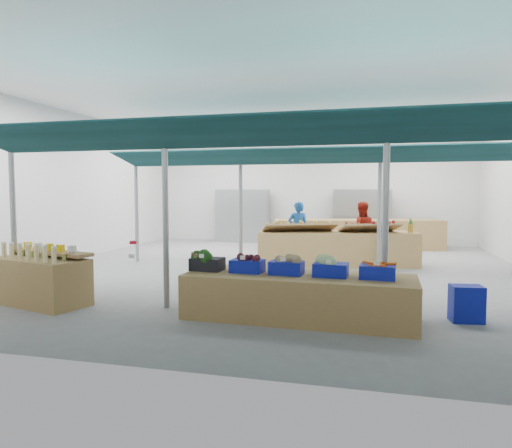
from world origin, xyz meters
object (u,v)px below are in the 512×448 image
object	(u,v)px
fruit_counter	(337,249)
vendor_right	(361,231)
bottle_shelf	(41,279)
veg_counter	(299,297)
crate_stack	(466,304)
vendor_left	(298,230)

from	to	relation	value
fruit_counter	vendor_right	xyz separation A→B (m)	(0.60, 1.10, 0.38)
bottle_shelf	veg_counter	size ratio (longest dim) A/B	0.56
crate_stack	fruit_counter	bearing A→B (deg)	114.77
fruit_counter	vendor_right	distance (m)	1.31
veg_counter	fruit_counter	size ratio (longest dim) A/B	0.84
vendor_right	fruit_counter	bearing A→B (deg)	50.57
veg_counter	crate_stack	xyz separation A→B (m)	(2.45, 0.43, -0.06)
fruit_counter	vendor_right	bearing A→B (deg)	50.57
veg_counter	vendor_left	distance (m)	6.49
vendor_left	vendor_right	xyz separation A→B (m)	(1.80, 0.00, 0.00)
veg_counter	bottle_shelf	bearing A→B (deg)	-176.17
fruit_counter	bottle_shelf	bearing A→B (deg)	-141.38
fruit_counter	veg_counter	bearing A→B (deg)	-103.00
vendor_left	vendor_right	size ratio (longest dim) A/B	1.00
fruit_counter	vendor_left	distance (m)	1.67
fruit_counter	vendor_right	world-z (taller)	vendor_right
vendor_right	crate_stack	bearing A→B (deg)	94.60
crate_stack	vendor_right	world-z (taller)	vendor_right
bottle_shelf	vendor_left	bearing A→B (deg)	77.11
fruit_counter	crate_stack	distance (m)	5.36
crate_stack	vendor_left	bearing A→B (deg)	120.01
fruit_counter	crate_stack	world-z (taller)	fruit_counter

